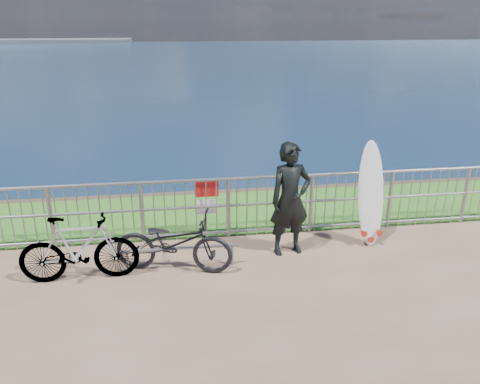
{
  "coord_description": "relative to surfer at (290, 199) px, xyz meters",
  "views": [
    {
      "loc": [
        -1.36,
        -5.95,
        3.72
      ],
      "look_at": [
        -0.35,
        1.2,
        1.0
      ],
      "focal_mm": 35.0,
      "sensor_mm": 36.0,
      "label": 1
    }
  ],
  "objects": [
    {
      "name": "grass_strip",
      "position": [
        -0.43,
        1.81,
        -0.94
      ],
      "size": [
        120.0,
        120.0,
        0.0
      ],
      "primitive_type": "plane",
      "color": "#2D6B1D",
      "rests_on": "ground"
    },
    {
      "name": "seascape",
      "position": [
        -44.18,
        146.6,
        -4.98
      ],
      "size": [
        260.0,
        260.0,
        5.0
      ],
      "color": "brown",
      "rests_on": "ground"
    },
    {
      "name": "railing",
      "position": [
        -0.42,
        0.71,
        -0.37
      ],
      "size": [
        10.06,
        0.1,
        1.13
      ],
      "color": "gray",
      "rests_on": "ground"
    },
    {
      "name": "surfer",
      "position": [
        0.0,
        0.0,
        0.0
      ],
      "size": [
        0.76,
        0.57,
        1.89
      ],
      "primitive_type": "imported",
      "rotation": [
        0.0,
        0.0,
        0.18
      ],
      "color": "black",
      "rests_on": "ground"
    },
    {
      "name": "surfboard",
      "position": [
        1.45,
        0.16,
        -0.11
      ],
      "size": [
        0.5,
        0.45,
        1.81
      ],
      "color": "silver",
      "rests_on": "ground"
    },
    {
      "name": "bicycle_near",
      "position": [
        -1.9,
        -0.35,
        -0.47
      ],
      "size": [
        1.92,
        1.06,
        0.96
      ],
      "primitive_type": "imported",
      "rotation": [
        0.0,
        0.0,
        1.32
      ],
      "color": "black",
      "rests_on": "ground"
    },
    {
      "name": "bicycle_far",
      "position": [
        -3.28,
        -0.44,
        -0.43
      ],
      "size": [
        1.73,
        0.52,
        1.04
      ],
      "primitive_type": "imported",
      "rotation": [
        0.0,
        0.0,
        1.59
      ],
      "color": "black",
      "rests_on": "ground"
    },
    {
      "name": "bike_rack",
      "position": [
        -1.8,
        -0.31,
        -0.63
      ],
      "size": [
        1.82,
        0.05,
        0.38
      ],
      "color": "gray",
      "rests_on": "ground"
    }
  ]
}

